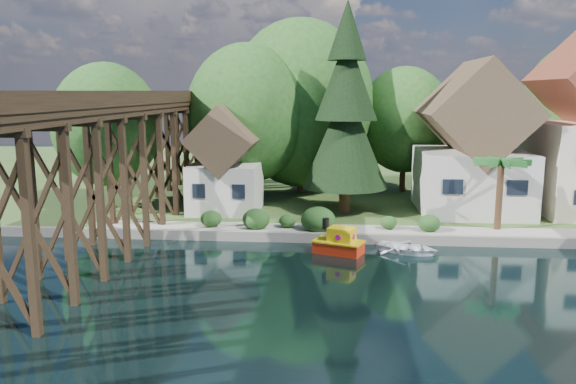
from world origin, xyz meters
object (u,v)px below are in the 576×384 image
Objects in this scene: trestle_bridge at (107,161)px; house_left at (472,149)px; shed at (225,166)px; boat_white_a at (407,246)px; tugboat at (339,243)px; palm_tree at (501,164)px; conifer at (346,113)px.

house_left is at bearing 25.21° from trestle_bridge.
boat_white_a is at bearing -33.88° from shed.
tugboat is 0.89× the size of boat_white_a.
shed is 2.47× the size of tugboat.
house_left is 2.26× the size of palm_tree.
tugboat is (13.33, 0.60, -4.74)m from trestle_bridge.
trestle_bridge is 17.02m from conifer.
trestle_bridge is 4.01× the size of house_left.
trestle_bridge reaches higher than boat_white_a.
shed reaches higher than tugboat.
palm_tree is 11.80m from tugboat.
house_left is 12.27m from boat_white_a.
shed is at bearing 81.33° from boat_white_a.
house_left is at bearing -5.15° from boat_white_a.
conifer is (13.76, 9.73, 2.41)m from trestle_bridge.
palm_tree is 1.53× the size of tugboat.
trestle_bridge is at bearing -118.19° from shed.
conifer is at bearing 87.33° from tugboat.
conifer is at bearing 154.17° from palm_tree.
trestle_bridge is at bearing -154.79° from house_left.
house_left reaches higher than shed.
boat_white_a is at bearing -120.35° from house_left.
house_left is 3.07× the size of boat_white_a.
conifer is 11.18m from palm_tree.
house_left reaches higher than trestle_bridge.
tugboat is (-0.43, -9.13, -7.15)m from conifer.
conifer is at bearing 35.28° from trestle_bridge.
boat_white_a is at bearing 6.84° from tugboat.
house_left is 18.11m from shed.
conifer reaches higher than palm_tree.
trestle_bridge is 12.30× the size of boat_white_a.
boat_white_a is (3.96, 0.47, -0.24)m from tugboat.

